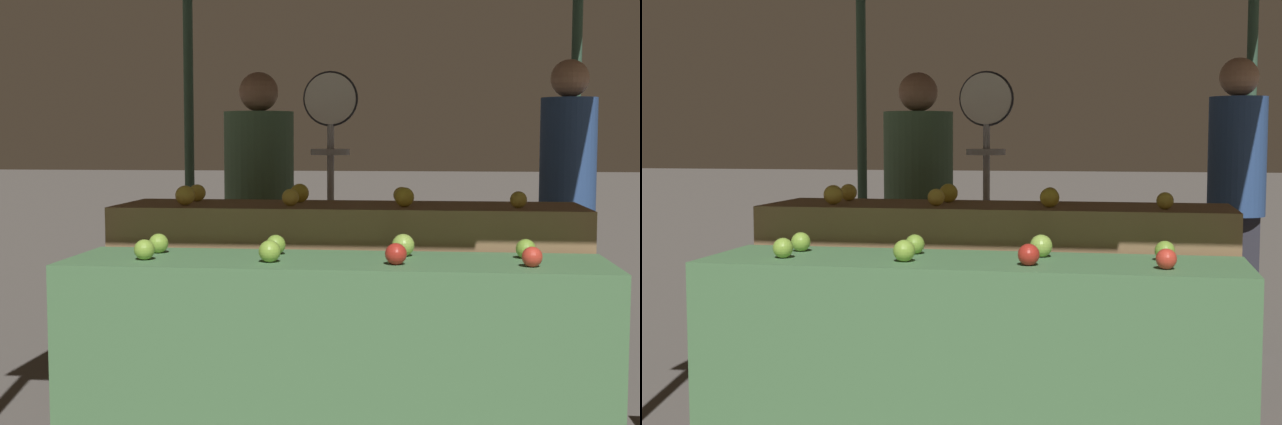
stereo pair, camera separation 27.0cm
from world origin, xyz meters
TOP-DOWN VIEW (x-y plane):
  - display_counter_front at (0.00, 0.00)m, footprint 2.02×0.55m
  - display_counter_back at (0.00, 0.60)m, footprint 2.02×0.55m
  - apple_front_0 at (-0.71, -0.10)m, footprint 0.08×0.08m
  - apple_front_1 at (-0.23, -0.11)m, footprint 0.08×0.08m
  - apple_front_2 at (0.23, -0.12)m, footprint 0.08×0.08m
  - apple_front_3 at (0.71, -0.12)m, footprint 0.07×0.07m
  - apple_front_4 at (-0.71, 0.10)m, footprint 0.08×0.08m
  - apple_front_5 at (-0.25, 0.11)m, footprint 0.08×0.08m
  - apple_front_6 at (0.25, 0.11)m, footprint 0.09×0.09m
  - apple_front_7 at (0.71, 0.10)m, footprint 0.07×0.07m
  - apple_back_0 at (-0.71, 0.48)m, footprint 0.09×0.09m
  - apple_back_1 at (-0.24, 0.49)m, footprint 0.07×0.07m
  - apple_back_2 at (0.25, 0.50)m, footprint 0.08×0.08m
  - apple_back_3 at (0.72, 0.49)m, footprint 0.07×0.07m
  - apple_back_4 at (-0.71, 0.72)m, footprint 0.08×0.08m
  - apple_back_5 at (-0.23, 0.70)m, footprint 0.09×0.09m
  - apple_back_6 at (0.23, 0.71)m, footprint 0.07×0.07m
  - produce_scale at (-0.15, 1.24)m, footprint 0.28×0.20m
  - person_vendor_at_scale at (-0.56, 1.49)m, footprint 0.48×0.48m
  - person_customer_left at (1.19, 2.21)m, footprint 0.37×0.37m

SIDE VIEW (x-z plane):
  - display_counter_front at x=0.00m, z-range 0.00..0.81m
  - display_counter_back at x=0.00m, z-range 0.00..0.97m
  - apple_front_3 at x=0.71m, z-range 0.81..0.89m
  - apple_front_7 at x=0.71m, z-range 0.81..0.89m
  - apple_front_0 at x=-0.71m, z-range 0.81..0.89m
  - apple_front_5 at x=-0.25m, z-range 0.81..0.89m
  - apple_front_4 at x=-0.71m, z-range 0.81..0.89m
  - apple_front_2 at x=0.23m, z-range 0.81..0.89m
  - apple_front_1 at x=-0.23m, z-range 0.81..0.89m
  - apple_front_6 at x=0.25m, z-range 0.81..0.90m
  - person_vendor_at_scale at x=-0.56m, z-range 0.12..1.74m
  - apple_back_3 at x=0.72m, z-range 0.97..1.04m
  - apple_back_6 at x=0.23m, z-range 0.97..1.05m
  - apple_back_1 at x=-0.24m, z-range 0.97..1.05m
  - person_customer_left at x=1.19m, z-range 0.14..1.88m
  - apple_back_4 at x=-0.71m, z-range 0.97..1.05m
  - apple_back_2 at x=0.25m, z-range 0.97..1.06m
  - apple_back_5 at x=-0.23m, z-range 0.97..1.06m
  - apple_back_0 at x=-0.71m, z-range 0.97..1.06m
  - produce_scale at x=-0.15m, z-range 0.37..1.97m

